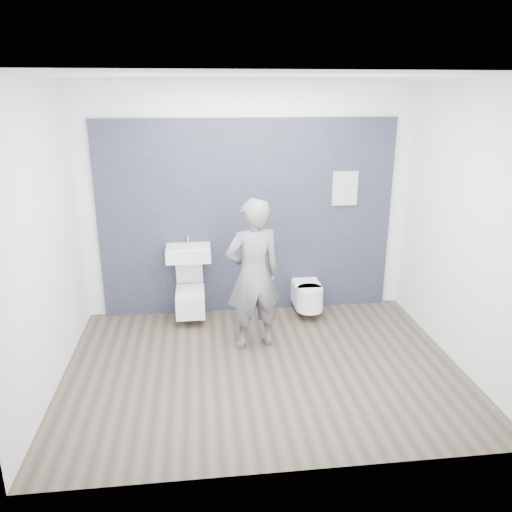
{
  "coord_description": "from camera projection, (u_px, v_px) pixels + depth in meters",
  "views": [
    {
      "loc": [
        -0.6,
        -4.46,
        2.67
      ],
      "look_at": [
        0.0,
        0.6,
        1.0
      ],
      "focal_mm": 35.0,
      "sensor_mm": 36.0,
      "label": 1
    }
  ],
  "objects": [
    {
      "name": "toilet_square",
      "position": [
        190.0,
        299.0,
        6.07
      ],
      "size": [
        0.34,
        0.5,
        0.64
      ],
      "color": "white",
      "rests_on": "ground"
    },
    {
      "name": "info_placard",
      "position": [
        338.0,
        305.0,
        6.59
      ],
      "size": [
        0.31,
        0.03,
        0.42
      ],
      "primitive_type": "cube",
      "color": "white",
      "rests_on": "ground"
    },
    {
      "name": "ground",
      "position": [
        263.0,
        367.0,
        5.11
      ],
      "size": [
        4.0,
        4.0,
        0.0
      ],
      "primitive_type": "plane",
      "color": "brown",
      "rests_on": "ground"
    },
    {
      "name": "toilet_rounded",
      "position": [
        308.0,
        296.0,
        6.2
      ],
      "size": [
        0.33,
        0.56,
        0.3
      ],
      "color": "white",
      "rests_on": "ground"
    },
    {
      "name": "visitor",
      "position": [
        253.0,
        275.0,
        5.3
      ],
      "size": [
        0.68,
        0.52,
        1.66
      ],
      "primitive_type": "imported",
      "rotation": [
        0.0,
        0.0,
        3.37
      ],
      "color": "#5C5D61",
      "rests_on": "ground"
    },
    {
      "name": "washbasin",
      "position": [
        188.0,
        253.0,
        5.94
      ],
      "size": [
        0.52,
        0.39,
        0.39
      ],
      "color": "white",
      "rests_on": "ground"
    },
    {
      "name": "tile_wall",
      "position": [
        248.0,
        308.0,
        6.5
      ],
      "size": [
        3.6,
        0.06,
        2.4
      ],
      "primitive_type": "cube",
      "color": "black",
      "rests_on": "ground"
    },
    {
      "name": "room_shell",
      "position": [
        264.0,
        200.0,
        4.57
      ],
      "size": [
        4.0,
        4.0,
        4.0
      ],
      "color": "white",
      "rests_on": "ground"
    }
  ]
}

